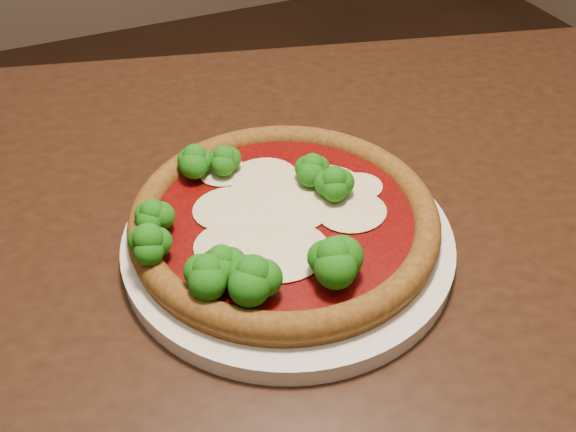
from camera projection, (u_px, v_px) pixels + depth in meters
name	position (u px, v px, depth m)	size (l,w,h in m)	color
dining_table	(316.00, 315.00, 0.68)	(1.24, 1.06, 0.75)	black
plate	(288.00, 241.00, 0.60)	(0.31, 0.31, 0.02)	silver
pizza	(278.00, 218.00, 0.59)	(0.29, 0.29, 0.06)	brown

